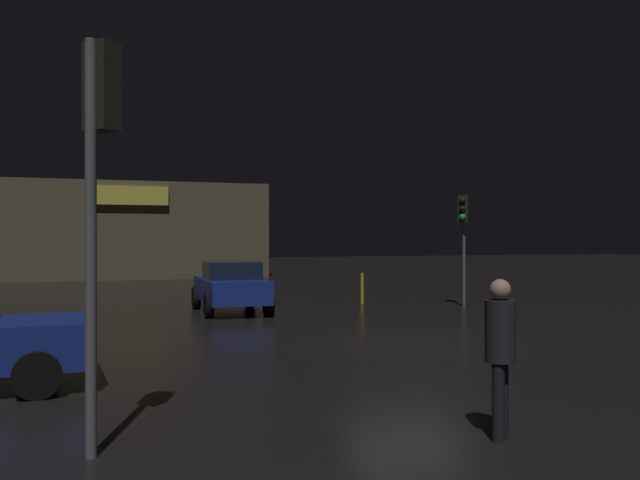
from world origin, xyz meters
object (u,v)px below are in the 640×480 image
at_px(traffic_signal_main, 100,145).
at_px(car_near, 231,286).
at_px(pedestrian, 500,346).
at_px(store_building, 125,231).
at_px(traffic_signal_cross_left, 463,220).

relative_size(traffic_signal_main, car_near, 1.12).
relative_size(traffic_signal_main, pedestrian, 2.39).
xyz_separation_m(store_building, pedestrian, (2.28, -34.42, -1.56)).
relative_size(store_building, traffic_signal_cross_left, 4.18).
distance_m(store_building, traffic_signal_cross_left, 23.64).
bearing_deg(store_building, traffic_signal_main, -93.30).
bearing_deg(traffic_signal_cross_left, traffic_signal_main, -133.89).
xyz_separation_m(traffic_signal_cross_left, pedestrian, (-7.16, -12.75, -1.75)).
xyz_separation_m(store_building, car_near, (2.01, -20.84, -1.83)).
relative_size(car_near, pedestrian, 2.14).
distance_m(traffic_signal_cross_left, car_near, 7.75).
bearing_deg(traffic_signal_main, pedestrian, -12.35).
distance_m(traffic_signal_main, pedestrian, 4.82).
bearing_deg(traffic_signal_cross_left, car_near, 173.66).
bearing_deg(store_building, traffic_signal_cross_left, -66.45).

